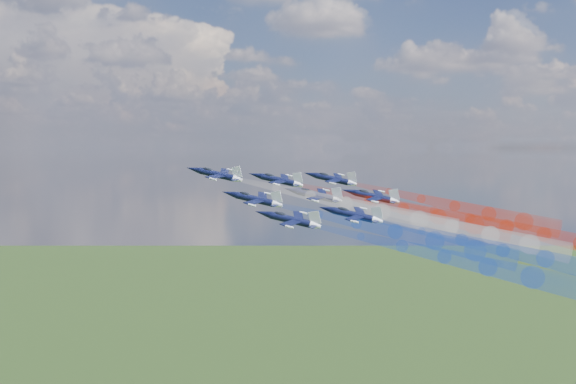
{
  "coord_description": "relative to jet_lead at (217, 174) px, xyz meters",
  "views": [
    {
      "loc": [
        -25.17,
        -143.11,
        143.27
      ],
      "look_at": [
        -8.17,
        -6.14,
        134.35
      ],
      "focal_mm": 42.47,
      "sensor_mm": 36.0,
      "label": 1
    }
  ],
  "objects": [
    {
      "name": "jet_lead",
      "position": [
        0.0,
        0.0,
        0.0
      ],
      "size": [
        15.93,
        14.43,
        7.45
      ],
      "primitive_type": null,
      "rotation": [
        0.21,
        -0.16,
        1.17
      ],
      "color": "black"
    },
    {
      "name": "trail_lead",
      "position": [
        25.19,
        -9.64,
        -5.57
      ],
      "size": [
        42.3,
        20.15,
        13.63
      ],
      "primitive_type": null,
      "rotation": [
        0.21,
        -0.16,
        1.17
      ],
      "color": "white"
    },
    {
      "name": "jet_inner_left",
      "position": [
        7.08,
        -10.48,
        -4.43
      ],
      "size": [
        15.93,
        14.43,
        7.45
      ],
      "primitive_type": null,
      "rotation": [
        0.21,
        -0.16,
        1.17
      ],
      "color": "black"
    },
    {
      "name": "trail_inner_left",
      "position": [
        32.27,
        -20.12,
        -10.0
      ],
      "size": [
        42.3,
        20.15,
        13.63
      ],
      "primitive_type": null,
      "rotation": [
        0.21,
        -0.16,
        1.17
      ],
      "color": "blue"
    },
    {
      "name": "jet_inner_right",
      "position": [
        13.34,
        5.22,
        -1.47
      ],
      "size": [
        15.93,
        14.43,
        7.45
      ],
      "primitive_type": null,
      "rotation": [
        0.21,
        -0.16,
        1.17
      ],
      "color": "black"
    },
    {
      "name": "trail_inner_right",
      "position": [
        38.53,
        -4.42,
        -7.04
      ],
      "size": [
        42.3,
        20.15,
        13.63
      ],
      "primitive_type": null,
      "rotation": [
        0.21,
        -0.16,
        1.17
      ],
      "color": "red"
    },
    {
      "name": "jet_outer_left",
      "position": [
        12.74,
        -20.98,
        -7.38
      ],
      "size": [
        15.93,
        14.43,
        7.45
      ],
      "primitive_type": null,
      "rotation": [
        0.21,
        -0.16,
        1.17
      ],
      "color": "black"
    },
    {
      "name": "trail_outer_left",
      "position": [
        37.94,
        -30.62,
        -12.95
      ],
      "size": [
        42.3,
        20.15,
        13.63
      ],
      "primitive_type": null,
      "rotation": [
        0.21,
        -0.16,
        1.17
      ],
      "color": "blue"
    },
    {
      "name": "jet_center_third",
      "position": [
        19.8,
        -5.7,
        -4.13
      ],
      "size": [
        15.93,
        14.43,
        7.45
      ],
      "primitive_type": null,
      "rotation": [
        0.21,
        -0.16,
        1.17
      ],
      "color": "black"
    },
    {
      "name": "trail_center_third",
      "position": [
        45.0,
        -15.34,
        -9.7
      ],
      "size": [
        42.3,
        20.15,
        13.63
      ],
      "primitive_type": null,
      "rotation": [
        0.21,
        -0.16,
        1.17
      ],
      "color": "white"
    },
    {
      "name": "jet_outer_right",
      "position": [
        26.22,
        9.84,
        -1.54
      ],
      "size": [
        15.93,
        14.43,
        7.45
      ],
      "primitive_type": null,
      "rotation": [
        0.21,
        -0.16,
        1.17
      ],
      "color": "black"
    },
    {
      "name": "trail_outer_right",
      "position": [
        51.41,
        0.2,
        -7.1
      ],
      "size": [
        42.3,
        20.15,
        13.63
      ],
      "primitive_type": null,
      "rotation": [
        0.21,
        -0.16,
        1.17
      ],
      "color": "red"
    },
    {
      "name": "jet_rear_left",
      "position": [
        25.18,
        -16.64,
        -7.1
      ],
      "size": [
        15.93,
        14.43,
        7.45
      ],
      "primitive_type": null,
      "rotation": [
        0.21,
        -0.16,
        1.17
      ],
      "color": "black"
    },
    {
      "name": "trail_rear_left",
      "position": [
        50.38,
        -26.29,
        -12.66
      ],
      "size": [
        42.3,
        20.15,
        13.63
      ],
      "primitive_type": null,
      "rotation": [
        0.21,
        -0.16,
        1.17
      ],
      "color": "blue"
    },
    {
      "name": "jet_rear_right",
      "position": [
        32.73,
        -1.72,
        -4.75
      ],
      "size": [
        15.93,
        14.43,
        7.45
      ],
      "primitive_type": null,
      "rotation": [
        0.21,
        -0.16,
        1.17
      ],
      "color": "black"
    },
    {
      "name": "trail_rear_right",
      "position": [
        57.92,
        -11.36,
        -10.32
      ],
      "size": [
        42.3,
        20.15,
        13.63
      ],
      "primitive_type": null,
      "rotation": [
        0.21,
        -0.16,
        1.17
      ],
      "color": "red"
    }
  ]
}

